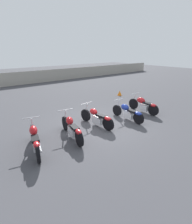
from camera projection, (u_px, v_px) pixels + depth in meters
ground_plane at (98, 126)px, 8.32m from camera, size 60.00×60.00×0.00m
fence_back at (19, 79)px, 17.41m from camera, size 40.00×0.04×1.30m
motorcycle_slot_0 at (35, 140)px, 6.11m from camera, size 0.80×2.14×1.05m
motorcycle_slot_1 at (72, 128)px, 7.05m from camera, size 0.72×2.19×1.00m
motorcycle_slot_2 at (97, 118)px, 8.18m from camera, size 0.71×2.13×0.98m
motorcycle_slot_3 at (128, 112)px, 8.88m from camera, size 0.62×2.07×0.96m
motorcycle_slot_4 at (144, 105)px, 9.93m from camera, size 0.68×2.05×1.01m
traffic_cone_near at (120, 93)px, 13.67m from camera, size 0.35×0.35×0.36m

